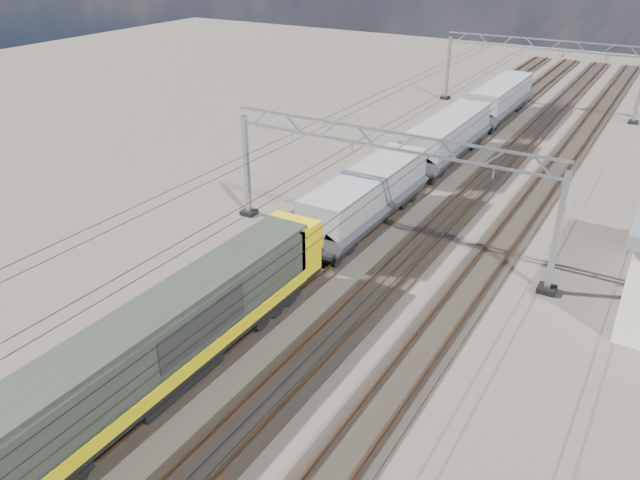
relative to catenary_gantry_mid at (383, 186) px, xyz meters
The scene contains 12 objects.
ground 5.59m from the catenary_gantry_mid, 90.00° to the right, with size 160.00×160.00×0.00m, color #2C2821.
track_outer_west 8.17m from the catenary_gantry_mid, 146.31° to the right, with size 2.60×140.00×0.30m.
track_loco 5.89m from the catenary_gantry_mid, 116.57° to the right, with size 2.60×140.00×0.30m.
track_inner_east 5.89m from the catenary_gantry_mid, 63.43° to the right, with size 2.60×140.00×0.30m.
track_outer_east 8.17m from the catenary_gantry_mid, 33.69° to the right, with size 2.60×140.00×0.30m.
catenary_gantry_mid is the anchor object (origin of this frame).
catenary_gantry_far 36.00m from the catenary_gantry_mid, 90.00° to the left, with size 19.90×0.90×7.11m.
overhead_wires 4.40m from the catenary_gantry_mid, 90.00° to the left, with size 12.03×140.00×0.53m.
locomotive 15.82m from the catenary_gantry_mid, 97.30° to the right, with size 2.76×21.10×3.62m.
hopper_wagon_lead 3.34m from the catenary_gantry_mid, 133.81° to the left, with size 3.38×13.00×3.25m.
hopper_wagon_mid 16.49m from the catenary_gantry_mid, 97.00° to the left, with size 3.38×13.00×3.25m.
hopper_wagon_third 30.60m from the catenary_gantry_mid, 93.75° to the left, with size 3.38×13.00×3.25m.
Camera 1 is at (13.53, -25.65, 16.77)m, focal length 35.00 mm.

